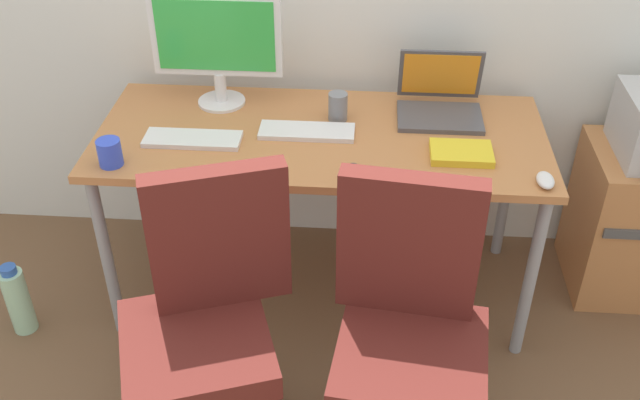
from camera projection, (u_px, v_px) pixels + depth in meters
name	position (u px, v px, depth m)	size (l,w,h in m)	color
ground_plane	(321.00, 287.00, 3.03)	(5.28, 5.28, 0.00)	brown
desk	(321.00, 149.00, 2.65)	(1.61, 0.69, 0.74)	#B77542
office_chair_left	(207.00, 331.00, 2.24)	(0.56, 0.56, 0.94)	black
office_chair_right	(408.00, 342.00, 2.20)	(0.54, 0.54, 0.94)	black
water_bottle_on_floor	(18.00, 300.00, 2.76)	(0.09, 0.09, 0.31)	#A5D8B2
desktop_monitor	(217.00, 42.00, 2.65)	(0.48, 0.18, 0.43)	silver
open_laptop	(440.00, 99.00, 2.70)	(0.31, 0.27, 0.22)	#4C4C51
keyboard_by_monitor	(193.00, 139.00, 2.56)	(0.34, 0.12, 0.02)	silver
keyboard_by_laptop	(307.00, 131.00, 2.60)	(0.34, 0.12, 0.02)	silver
mouse_by_monitor	(545.00, 180.00, 2.33)	(0.06, 0.10, 0.03)	silver
mouse_by_laptop	(353.00, 172.00, 2.37)	(0.06, 0.10, 0.03)	#2D2D2D
coffee_mug	(110.00, 153.00, 2.41)	(0.08, 0.08, 0.09)	blue
pen_cup	(338.00, 107.00, 2.66)	(0.07, 0.07, 0.10)	slate
notebook	(461.00, 153.00, 2.47)	(0.21, 0.15, 0.03)	yellow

